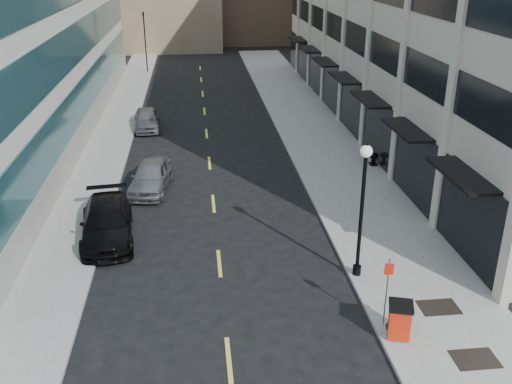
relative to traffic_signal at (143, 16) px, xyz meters
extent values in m
cube|color=gray|center=(13.00, -28.00, -5.64)|extent=(5.00, 80.00, 0.15)
cube|color=gray|center=(-1.00, -28.00, -5.64)|extent=(3.00, 80.00, 0.15)
cube|color=black|center=(15.52, -21.00, -3.72)|extent=(0.18, 46.00, 3.60)
cube|color=black|center=(15.53, -21.00, 0.78)|extent=(0.12, 46.00, 1.80)
cube|color=#B2A697|center=(15.50, -38.00, 3.28)|extent=(0.35, 0.60, 18.00)
cube|color=#B2A697|center=(15.50, -32.00, 3.28)|extent=(0.35, 0.60, 18.00)
cube|color=#B2A697|center=(15.50, -26.00, 3.28)|extent=(0.35, 0.60, 18.00)
cube|color=black|center=(14.85, -41.00, -1.82)|extent=(1.30, 4.00, 0.12)
cube|color=black|center=(14.85, -35.00, -1.82)|extent=(1.30, 4.00, 0.12)
cube|color=black|center=(14.85, -29.00, -1.82)|extent=(1.30, 4.00, 0.12)
cube|color=black|center=(14.85, -23.00, -1.82)|extent=(1.30, 4.00, 0.12)
cube|color=black|center=(14.85, -17.00, -1.82)|extent=(1.30, 4.00, 0.12)
cube|color=black|center=(14.85, -11.00, -1.82)|extent=(1.30, 4.00, 0.12)
cube|color=black|center=(14.85, -5.00, -1.82)|extent=(1.30, 4.00, 0.12)
cube|color=gray|center=(-2.46, -21.00, -4.82)|extent=(0.20, 46.00, 1.80)
cube|color=#28585E|center=(-2.47, -21.00, -2.72)|extent=(0.14, 45.60, 2.40)
cube|color=#28585E|center=(-2.47, -21.00, 0.78)|extent=(0.14, 45.60, 2.40)
cube|color=black|center=(13.10, -47.00, -5.56)|extent=(1.40, 1.00, 0.01)
cube|color=black|center=(13.10, -44.20, -5.56)|extent=(1.40, 1.00, 0.01)
cube|color=#D8CC4C|center=(5.50, -46.00, -5.71)|extent=(0.15, 2.20, 0.01)
cube|color=#D8CC4C|center=(5.50, -40.00, -5.71)|extent=(0.15, 2.20, 0.01)
cube|color=#D8CC4C|center=(5.50, -34.00, -5.71)|extent=(0.15, 2.20, 0.01)
cube|color=#D8CC4C|center=(5.50, -28.00, -5.71)|extent=(0.15, 2.20, 0.01)
cube|color=#D8CC4C|center=(5.50, -22.00, -5.71)|extent=(0.15, 2.20, 0.01)
cube|color=#D8CC4C|center=(5.50, -16.00, -5.71)|extent=(0.15, 2.20, 0.01)
cube|color=#D8CC4C|center=(5.50, -10.00, -5.71)|extent=(0.15, 2.20, 0.01)
cube|color=#D8CC4C|center=(5.50, -4.00, -5.71)|extent=(0.15, 2.20, 0.01)
cube|color=#D8CC4C|center=(5.50, 2.00, -5.71)|extent=(0.15, 2.20, 0.01)
cylinder|color=black|center=(0.00, 0.00, -2.72)|extent=(0.12, 0.12, 6.00)
imported|color=black|center=(0.00, 0.00, 0.27)|extent=(0.66, 0.66, 1.98)
imported|color=black|center=(0.70, -37.26, -4.93)|extent=(2.79, 5.64, 1.58)
imported|color=gray|center=(2.30, -31.88, -4.93)|extent=(2.46, 4.85, 1.58)
imported|color=slate|center=(1.33, -20.46, -4.97)|extent=(2.09, 4.49, 1.49)
cube|color=red|center=(11.09, -45.63, -4.96)|extent=(0.85, 0.85, 1.10)
cube|color=black|center=(11.09, -45.63, -4.38)|extent=(0.96, 0.96, 0.13)
cylinder|color=black|center=(10.87, -45.27, -5.45)|extent=(0.07, 0.24, 0.24)
cylinder|color=black|center=(11.31, -45.27, -5.45)|extent=(0.07, 0.24, 0.24)
cylinder|color=black|center=(10.80, -41.68, -5.38)|extent=(0.33, 0.33, 0.37)
cylinder|color=black|center=(10.80, -41.68, -3.00)|extent=(0.14, 0.14, 4.72)
sphere|color=silver|center=(10.80, -41.68, -0.49)|extent=(0.45, 0.45, 0.45)
cone|color=black|center=(10.80, -41.68, -0.23)|extent=(0.12, 0.12, 0.18)
cylinder|color=slate|center=(10.80, -45.00, -4.28)|extent=(0.05, 0.05, 2.58)
cube|color=#B41B0C|center=(10.80, -45.02, -3.36)|extent=(0.30, 0.06, 0.41)
cube|color=black|center=(15.10, -29.77, -5.51)|extent=(0.45, 0.45, 0.12)
cylinder|color=black|center=(15.10, -29.77, -5.27)|extent=(0.26, 0.26, 0.39)
ellipsoid|color=black|center=(15.10, -29.77, -5.00)|extent=(0.55, 0.55, 0.39)
camera|label=1|loc=(4.79, -60.41, 6.15)|focal=40.00mm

